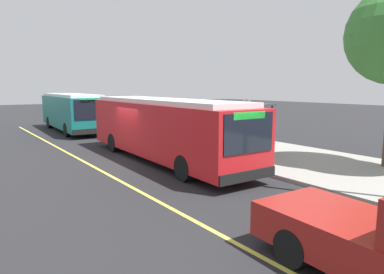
% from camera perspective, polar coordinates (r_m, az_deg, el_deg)
% --- Properties ---
extents(ground_plane, '(120.00, 120.00, 0.00)m').
position_cam_1_polar(ground_plane, '(17.20, -9.89, -3.52)').
color(ground_plane, '#232326').
extents(sidewalk_curb, '(44.00, 6.40, 0.15)m').
position_cam_1_polar(sidewalk_curb, '(20.46, 5.40, -1.33)').
color(sidewalk_curb, gray).
rests_on(sidewalk_curb, ground_plane).
extents(lane_stripe_center, '(36.00, 0.14, 0.01)m').
position_cam_1_polar(lane_stripe_center, '(16.39, -16.85, -4.34)').
color(lane_stripe_center, '#E0D64C').
rests_on(lane_stripe_center, ground_plane).
extents(transit_bus_main, '(11.80, 2.91, 2.95)m').
position_cam_1_polar(transit_bus_main, '(16.26, -4.79, 1.66)').
color(transit_bus_main, red).
rests_on(transit_bus_main, ground_plane).
extents(transit_bus_second, '(10.30, 3.01, 2.95)m').
position_cam_1_polar(transit_bus_second, '(28.85, -19.41, 4.13)').
color(transit_bus_second, '#146B66').
rests_on(transit_bus_second, ground_plane).
extents(bus_shelter, '(2.90, 1.60, 2.48)m').
position_cam_1_polar(bus_shelter, '(18.85, 8.78, 3.43)').
color(bus_shelter, '#333338').
rests_on(bus_shelter, sidewalk_curb).
extents(waiting_bench, '(1.60, 0.48, 0.95)m').
position_cam_1_polar(waiting_bench, '(18.63, 9.14, -0.62)').
color(waiting_bench, brown).
rests_on(waiting_bench, sidewalk_curb).
extents(route_sign_post, '(0.44, 0.08, 2.80)m').
position_cam_1_polar(route_sign_post, '(15.67, 9.03, 2.58)').
color(route_sign_post, '#333338').
rests_on(route_sign_post, sidewalk_curb).
extents(pedestrian_commuter, '(0.24, 0.40, 1.69)m').
position_cam_1_polar(pedestrian_commuter, '(19.55, 1.36, 1.34)').
color(pedestrian_commuter, '#282D47').
rests_on(pedestrian_commuter, sidewalk_curb).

